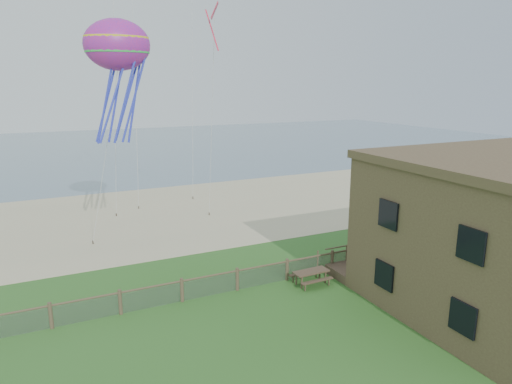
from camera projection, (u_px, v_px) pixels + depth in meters
ground at (294, 348)px, 18.85m from camera, size 160.00×160.00×0.00m
sand_beach at (162, 214)px, 38.18m from camera, size 72.00×20.00×0.02m
ocean at (97, 149)px, 76.83m from camera, size 160.00×68.00×0.02m
chainlink_fence at (237, 281)px, 24.00m from camera, size 36.20×0.20×1.25m
motel_deck at (434, 254)px, 28.63m from camera, size 15.00×2.00×0.50m
picnic_table at (311, 277)px, 24.79m from camera, size 2.00×1.53×0.83m
octopus_kite at (119, 79)px, 26.75m from camera, size 4.12×3.27×7.57m
kite_red at (215, 22)px, 30.72m from camera, size 2.04×1.74×2.65m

